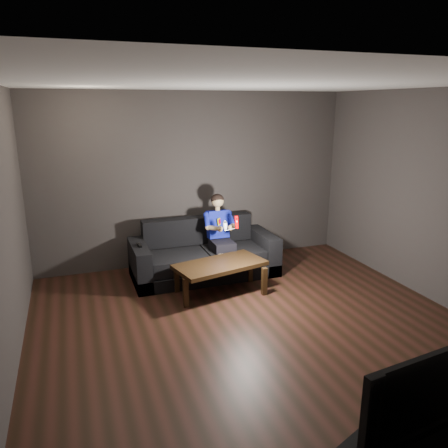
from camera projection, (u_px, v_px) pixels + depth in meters
name	position (u px, v px, depth m)	size (l,w,h in m)	color
floor	(257.00, 331.00, 4.97)	(5.00, 5.00, 0.00)	black
back_wall	(195.00, 179.00, 6.89)	(5.00, 0.04, 2.70)	#3D3534
right_wall	(443.00, 200.00, 5.42)	(0.04, 5.00, 2.70)	#3D3534
ceiling	(263.00, 83.00, 4.26)	(5.00, 5.00, 0.02)	white
sofa	(204.00, 258.00, 6.55)	(2.13, 0.92, 0.82)	black
child	(220.00, 229.00, 6.47)	(0.46, 0.57, 1.14)	black
wii_remote_red	(236.00, 222.00, 6.04)	(0.05, 0.07, 0.18)	#BF0001
nunchuk_white	(225.00, 225.00, 6.00)	(0.07, 0.09, 0.15)	white
wii_remote_black	(139.00, 245.00, 6.08)	(0.05, 0.17, 0.03)	black
coffee_table	(220.00, 267.00, 5.87)	(1.31, 0.85, 0.44)	black
tv	(412.00, 388.00, 2.71)	(1.01, 0.13, 0.58)	black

